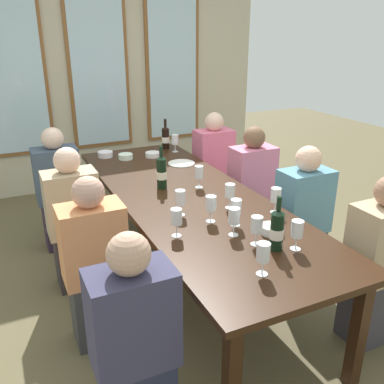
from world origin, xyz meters
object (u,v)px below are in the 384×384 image
Objects in this scene: wine_glass_0 at (276,196)px; seated_person_4 at (95,267)px; wine_glass_3 at (257,225)px; seated_person_5 at (302,221)px; wine_glass_4 at (199,173)px; wine_bottle_0 at (277,229)px; seated_person_1 at (377,266)px; wine_glass_10 at (297,230)px; wine_glass_6 at (236,207)px; wine_glass_8 at (211,205)px; seated_person_7 at (251,191)px; wine_bottle_2 at (166,137)px; wine_glass_2 at (175,140)px; tasting_bowl_2 at (153,155)px; tasting_bowl_3 at (105,154)px; wine_glass_11 at (180,199)px; wine_glass_5 at (230,192)px; seated_person_3 at (213,168)px; seated_person_6 at (74,223)px; seated_person_2 at (59,192)px; wine_glass_7 at (176,218)px; wine_glass_1 at (263,254)px; white_plate_0 at (181,163)px; tasting_bowl_1 at (272,229)px; seated_person_0 at (135,348)px; tasting_bowl_0 at (126,156)px; dining_table at (188,203)px; wine_bottle_1 at (162,172)px.

seated_person_4 reaches higher than wine_glass_0.
seated_person_5 reaches higher than wine_glass_3.
wine_bottle_0 is at bearing -92.22° from wine_glass_4.
wine_glass_4 is 0.16× the size of seated_person_1.
seated_person_1 is at bearing -8.03° from wine_glass_10.
wine_glass_6 is (0.02, 0.27, 0.00)m from wine_glass_3.
wine_glass_8 is at bearing 144.56° from seated_person_1.
seated_person_1 and seated_person_7 have the same top height.
wine_glass_2 is at bearing -76.37° from wine_bottle_2.
wine_glass_10 is at bearing -94.79° from wine_glass_2.
tasting_bowl_2 is 1.64m from wine_glass_6.
wine_bottle_2 is 0.27× the size of seated_person_5.
seated_person_5 reaches higher than tasting_bowl_3.
wine_glass_11 is 1.22m from seated_person_7.
wine_glass_5 is 0.98m from seated_person_7.
wine_glass_0 and wine_glass_4 have the same top height.
seated_person_3 is 1.00× the size of seated_person_7.
wine_glass_6 is 1.30m from seated_person_6.
seated_person_7 is (0.00, -0.73, 0.00)m from seated_person_3.
seated_person_2 is (-0.89, 1.99, -0.33)m from wine_bottle_0.
wine_glass_0 is 1.00× the size of wine_glass_8.
wine_bottle_2 reaches higher than wine_glass_10.
wine_glass_2 is at bearing -9.75° from tasting_bowl_3.
wine_glass_7 is (-0.36, 0.29, -0.00)m from wine_glass_3.
seated_person_2 is at bearing 124.23° from wine_glass_5.
wine_glass_4 is (0.26, 1.24, -0.00)m from wine_glass_1.
seated_person_5 is at bearing -0.56° from seated_person_4.
wine_glass_6 is (-0.22, -1.31, 0.12)m from white_plate_0.
wine_bottle_2 is 2.42m from seated_person_1.
wine_glass_1 is at bearing -131.03° from tasting_bowl_1.
seated_person_6 is (-1.57, -0.73, 0.00)m from seated_person_3.
seated_person_0 reaches higher than wine_glass_10.
wine_bottle_2 reaches higher than wine_glass_4.
wine_bottle_0 is 2.05m from tasting_bowl_0.
dining_table is at bearing 95.19° from wine_glass_6.
wine_bottle_1 is 0.30× the size of seated_person_4.
seated_person_6 is (0.00, 0.69, 0.00)m from seated_person_4.
seated_person_3 and seated_person_7 have the same top height.
seated_person_7 is at bearing -46.57° from tasting_bowl_2.
wine_glass_10 is at bearing -132.85° from seated_person_5.
wine_glass_3 is at bearing -99.98° from wine_glass_2.
tasting_bowl_0 is at bearing 91.73° from wine_bottle_1.
wine_glass_0 is at bearing 49.70° from wine_glass_1.
tasting_bowl_0 is 0.12× the size of seated_person_5.
wine_bottle_0 is 0.28× the size of seated_person_0.
wine_bottle_0 reaches higher than wine_glass_2.
tasting_bowl_0 is 0.96× the size of tasting_bowl_2.
wine_glass_10 reaches higher than tasting_bowl_2.
tasting_bowl_3 is 0.81× the size of wine_glass_0.
wine_bottle_1 is 1.91× the size of wine_glass_3.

